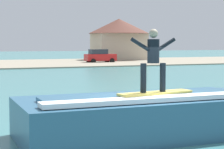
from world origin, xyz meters
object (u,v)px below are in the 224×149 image
wave_crest (143,115)px  surfer (153,57)px  car_far_shore (100,56)px  house_gabled_white (119,36)px  surfboard (156,93)px

wave_crest → surfer: bearing=-84.1°
car_far_shore → house_gabled_white: size_ratio=0.43×
surfer → car_far_shore: bearing=71.5°
house_gabled_white → surfboard: bearing=-112.0°
house_gabled_white → surfer: bearing=-112.1°
wave_crest → car_far_shore: car_far_shore is taller
wave_crest → house_gabled_white: size_ratio=0.73×
surfboard → car_far_shore: bearing=71.6°
surfboard → house_gabled_white: 51.53m
wave_crest → surfboard: bearing=-71.2°
wave_crest → surfboard: 0.84m
surfboard → house_gabled_white: bearing=68.0°
surfer → house_gabled_white: size_ratio=0.18×
surfboard → wave_crest: bearing=108.8°
house_gabled_white → car_far_shore: bearing=-130.0°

